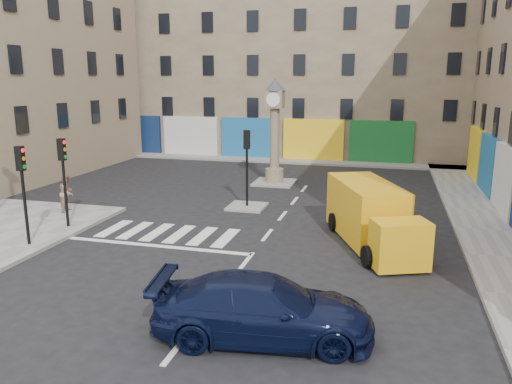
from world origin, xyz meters
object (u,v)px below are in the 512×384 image
at_px(clock_pillar, 275,125).
at_px(yellow_van, 371,215).
at_px(traffic_light_left_near, 22,180).
at_px(traffic_light_island, 247,156).
at_px(traffic_light_left_far, 63,168).
at_px(navy_sedan, 263,308).
at_px(pedestrian_tan, 67,193).

height_order(clock_pillar, yellow_van, clock_pillar).
height_order(traffic_light_left_near, traffic_light_island, traffic_light_left_near).
distance_m(traffic_light_left_far, yellow_van, 12.54).
relative_size(traffic_light_island, clock_pillar, 0.61).
xyz_separation_m(navy_sedan, pedestrian_tan, (-11.61, 8.71, 0.26)).
distance_m(traffic_light_left_far, clock_pillar, 13.05).
height_order(traffic_light_left_near, traffic_light_left_far, same).
distance_m(clock_pillar, pedestrian_tan, 12.36).
bearing_deg(clock_pillar, traffic_light_left_far, -118.94).
distance_m(traffic_light_left_near, clock_pillar, 15.19).
bearing_deg(yellow_van, pedestrian_tan, 155.07).
height_order(yellow_van, pedestrian_tan, yellow_van).
distance_m(navy_sedan, yellow_van, 8.33).
distance_m(traffic_light_island, yellow_van, 7.40).
bearing_deg(traffic_light_island, yellow_van, -33.23).
xyz_separation_m(traffic_light_left_near, traffic_light_island, (6.30, 7.80, -0.03)).
distance_m(traffic_light_left_near, navy_sedan, 11.13).
bearing_deg(clock_pillar, traffic_light_left_near, -114.55).
bearing_deg(pedestrian_tan, clock_pillar, -52.79).
bearing_deg(pedestrian_tan, traffic_light_island, -79.92).
bearing_deg(clock_pillar, navy_sedan, -77.95).
distance_m(traffic_light_left_far, pedestrian_tan, 3.02).
xyz_separation_m(traffic_light_left_near, clock_pillar, (6.30, 13.80, 0.93)).
bearing_deg(navy_sedan, pedestrian_tan, 44.30).
relative_size(traffic_light_island, pedestrian_tan, 2.09).
xyz_separation_m(traffic_light_island, clock_pillar, (0.00, 6.00, 0.96)).
height_order(clock_pillar, navy_sedan, clock_pillar).
bearing_deg(traffic_light_left_near, navy_sedan, -22.47).
relative_size(traffic_light_left_near, traffic_light_island, 1.00).
xyz_separation_m(traffic_light_left_near, navy_sedan, (10.14, -4.19, -1.84)).
bearing_deg(pedestrian_tan, navy_sedan, -139.75).
relative_size(traffic_light_left_near, navy_sedan, 0.69).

